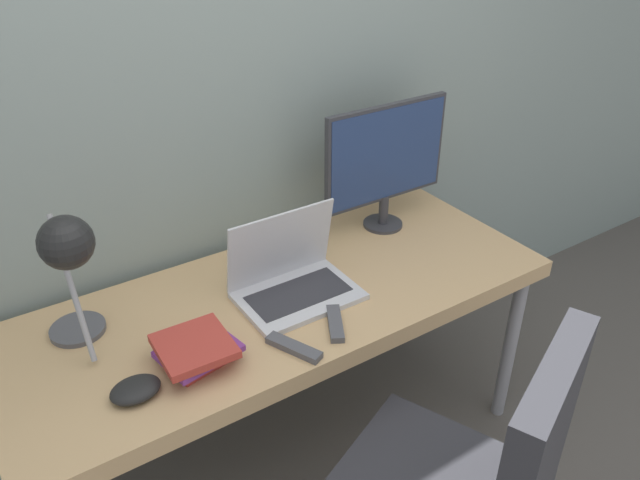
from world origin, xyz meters
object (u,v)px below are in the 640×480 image
object	(u,v)px
monitor	(386,158)
book_stack	(197,351)
desk_lamp	(68,258)
laptop	(292,279)
game_controller	(135,390)

from	to	relation	value
monitor	book_stack	world-z (taller)	monitor
desk_lamp	book_stack	bearing A→B (deg)	-35.67
monitor	desk_lamp	xyz separation A→B (m)	(-1.14, -0.16, 0.06)
laptop	book_stack	world-z (taller)	laptop
desk_lamp	game_controller	xyz separation A→B (m)	(0.06, -0.20, -0.31)
laptop	book_stack	xyz separation A→B (m)	(-0.39, -0.14, -0.01)
desk_lamp	monitor	bearing A→B (deg)	8.08
monitor	book_stack	bearing A→B (deg)	-159.71
monitor	book_stack	distance (m)	0.99
laptop	game_controller	distance (m)	0.60
monitor	game_controller	bearing A→B (deg)	-161.61
monitor	book_stack	size ratio (longest dim) A/B	2.27
laptop	book_stack	distance (m)	0.41
desk_lamp	game_controller	world-z (taller)	desk_lamp
laptop	monitor	distance (m)	0.59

